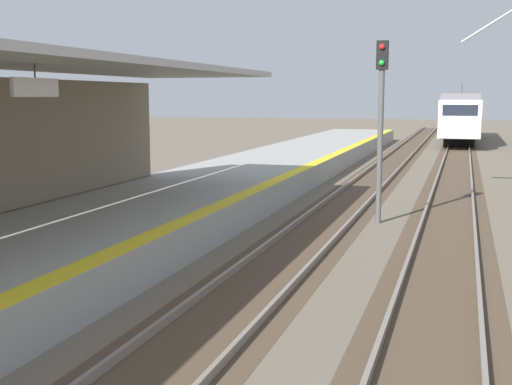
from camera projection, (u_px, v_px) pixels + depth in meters
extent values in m
cube|color=#999993|center=(154.00, 213.00, 18.42)|extent=(5.00, 80.00, 0.90)
cube|color=yellow|center=(230.00, 200.00, 17.69)|extent=(0.50, 80.00, 0.01)
cube|color=white|center=(35.00, 87.00, 12.63)|extent=(0.08, 1.40, 0.36)
cylinder|color=#333333|center=(35.00, 71.00, 12.59)|extent=(0.03, 0.03, 0.27)
cube|color=#4C3D2D|center=(337.00, 213.00, 20.96)|extent=(2.34, 120.00, 0.01)
cube|color=slate|center=(314.00, 209.00, 21.16)|extent=(0.08, 120.00, 0.15)
cube|color=slate|center=(360.00, 212.00, 20.73)|extent=(0.08, 120.00, 0.15)
cube|color=#4C3D2D|center=(449.00, 219.00, 19.95)|extent=(2.34, 120.00, 0.01)
cube|color=slate|center=(424.00, 215.00, 20.15)|extent=(0.08, 120.00, 0.15)
cube|color=slate|center=(474.00, 218.00, 19.73)|extent=(0.08, 120.00, 0.15)
cube|color=silver|center=(461.00, 116.00, 54.16)|extent=(2.90, 18.00, 2.70)
cube|color=slate|center=(461.00, 97.00, 53.93)|extent=(2.67, 18.00, 0.44)
cube|color=black|center=(460.00, 114.00, 45.58)|extent=(2.32, 0.06, 1.21)
cube|color=silver|center=(459.00, 127.00, 44.97)|extent=(2.78, 1.60, 1.49)
cube|color=black|center=(480.00, 111.00, 53.67)|extent=(0.04, 15.84, 0.86)
cylinder|color=#333333|center=(462.00, 89.00, 57.23)|extent=(0.06, 0.06, 0.90)
cube|color=black|center=(459.00, 142.00, 48.87)|extent=(2.17, 2.20, 0.72)
cube|color=black|center=(460.00, 133.00, 59.93)|extent=(2.17, 2.20, 0.72)
cylinder|color=#4C4C4C|center=(380.00, 147.00, 19.02)|extent=(0.16, 0.16, 4.40)
cube|color=black|center=(382.00, 55.00, 18.65)|extent=(0.32, 0.24, 0.80)
sphere|color=red|center=(382.00, 47.00, 18.48)|extent=(0.16, 0.16, 0.16)
sphere|color=green|center=(382.00, 63.00, 18.55)|extent=(0.16, 0.16, 0.16)
cylinder|color=#9EA3A8|center=(504.00, 16.00, 20.32)|extent=(2.47, 0.07, 1.60)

